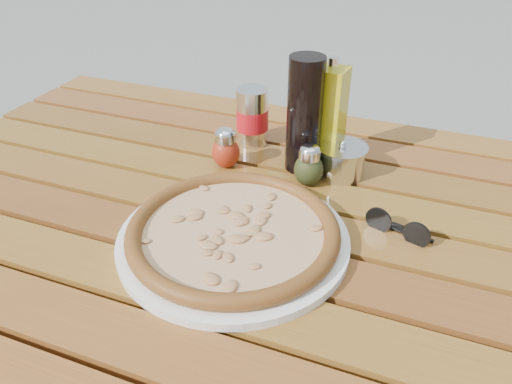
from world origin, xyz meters
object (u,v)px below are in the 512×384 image
(pepper_shaker, at_px, (226,148))
(dark_bottle, at_px, (304,115))
(oregano_shaker, at_px, (309,166))
(olive_oil_cruet, at_px, (329,116))
(soda_can, at_px, (252,117))
(table, at_px, (252,247))
(sunglasses, at_px, (398,228))
(pizza, at_px, (233,231))
(plate, at_px, (233,239))
(parmesan_tin, at_px, (341,160))

(pepper_shaker, relative_size, dark_bottle, 0.37)
(oregano_shaker, bearing_deg, olive_oil_cruet, 85.49)
(oregano_shaker, bearing_deg, soda_can, 143.18)
(table, height_order, sunglasses, sunglasses)
(dark_bottle, bearing_deg, olive_oil_cruet, 49.19)
(table, distance_m, oregano_shaker, 0.18)
(pizza, bearing_deg, sunglasses, 25.33)
(pizza, relative_size, soda_can, 2.88)
(pepper_shaker, bearing_deg, plate, -63.35)
(pizza, height_order, dark_bottle, dark_bottle)
(oregano_shaker, relative_size, sunglasses, 0.74)
(parmesan_tin, bearing_deg, sunglasses, -50.63)
(plate, distance_m, pepper_shaker, 0.24)
(plate, distance_m, olive_oil_cruet, 0.33)
(pepper_shaker, height_order, oregano_shaker, same)
(table, xyz_separation_m, pizza, (0.00, -0.09, 0.10))
(plate, bearing_deg, oregano_shaker, 74.22)
(pepper_shaker, relative_size, olive_oil_cruet, 0.39)
(table, distance_m, sunglasses, 0.26)
(oregano_shaker, bearing_deg, sunglasses, -29.45)
(pepper_shaker, relative_size, parmesan_tin, 0.65)
(pepper_shaker, bearing_deg, dark_bottle, 19.51)
(dark_bottle, distance_m, parmesan_tin, 0.11)
(plate, distance_m, soda_can, 0.35)
(pepper_shaker, distance_m, sunglasses, 0.36)
(table, xyz_separation_m, pepper_shaker, (-0.11, 0.13, 0.11))
(table, bearing_deg, pizza, -87.85)
(olive_oil_cruet, bearing_deg, table, -107.56)
(oregano_shaker, bearing_deg, pizza, -105.78)
(pizza, distance_m, sunglasses, 0.26)
(table, height_order, soda_can, soda_can)
(table, xyz_separation_m, parmesan_tin, (0.11, 0.18, 0.11))
(oregano_shaker, xyz_separation_m, olive_oil_cruet, (0.01, 0.10, 0.06))
(oregano_shaker, height_order, dark_bottle, dark_bottle)
(olive_oil_cruet, bearing_deg, oregano_shaker, -94.51)
(pizza, height_order, soda_can, soda_can)
(pepper_shaker, height_order, parmesan_tin, pepper_shaker)
(pepper_shaker, xyz_separation_m, parmesan_tin, (0.22, 0.05, -0.01))
(table, distance_m, olive_oil_cruet, 0.29)
(table, bearing_deg, olive_oil_cruet, 72.44)
(dark_bottle, bearing_deg, plate, -96.59)
(pepper_shaker, distance_m, olive_oil_cruet, 0.21)
(dark_bottle, relative_size, olive_oil_cruet, 1.05)
(pepper_shaker, xyz_separation_m, soda_can, (0.01, 0.11, 0.02))
(table, bearing_deg, oregano_shaker, 63.30)
(plate, relative_size, pepper_shaker, 4.39)
(pizza, height_order, oregano_shaker, oregano_shaker)
(parmesan_tin, bearing_deg, soda_can, 163.49)
(pepper_shaker, distance_m, soda_can, 0.11)
(plate, bearing_deg, olive_oil_cruet, 77.70)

